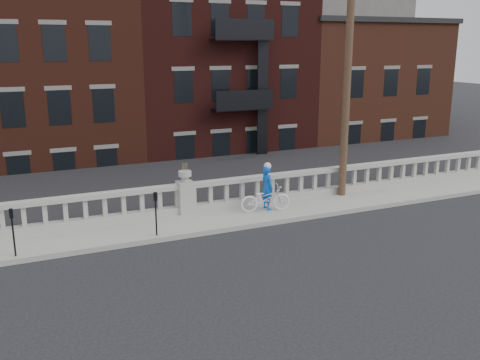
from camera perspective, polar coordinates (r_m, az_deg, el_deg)
The scene contains 10 objects.
ground at distance 15.17m, azimuth -0.97°, elevation -8.19°, with size 120.00×120.00×0.00m, color black.
sidewalk at distance 17.76m, azimuth -4.80°, elevation -4.55°, with size 32.00×2.20×0.15m, color #9B9A90.
balustrade at distance 18.45m, azimuth -5.83°, elevation -2.01°, with size 28.00×0.34×1.03m.
planter_pedestal at distance 18.39m, azimuth -5.84°, elevation -1.44°, with size 0.55×0.55×1.76m.
lower_level at distance 36.57m, azimuth -14.73°, elevation 8.91°, with size 80.00×44.00×20.80m.
utility_pole at distance 20.22m, azimuth 11.47°, elevation 12.45°, with size 1.60×0.28×10.00m.
parking_meter_c at distance 15.78m, azimuth -23.10°, elevation -4.62°, with size 0.10×0.09×1.36m.
parking_meter_d at distance 16.27m, azimuth -8.98°, elevation -3.05°, with size 0.10×0.09×1.36m.
bicycle at distance 18.52m, azimuth 2.74°, elevation -1.97°, with size 0.61×1.75×0.92m, color white.
cyclist at distance 18.68m, azimuth 2.92°, elevation -0.80°, with size 0.57×0.38×1.57m, color blue.
Camera 1 is at (-5.51, -12.88, 5.82)m, focal length 40.00 mm.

